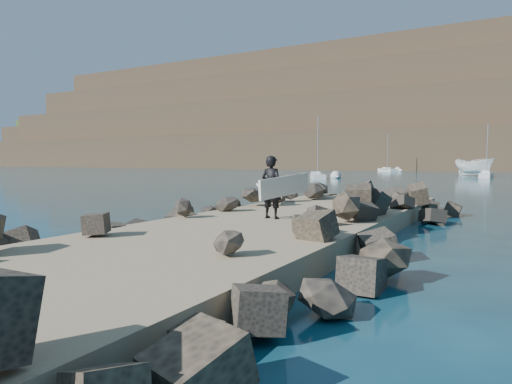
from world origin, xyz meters
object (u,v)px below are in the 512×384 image
Objects in this scene: sailboat_a at (317,176)px; surfboard_resting at (268,193)px; boat_imported at (474,167)px; surfer_with_board at (273,187)px.

surfboard_resting is at bearing -70.61° from sailboat_a.
boat_imported is at bearing 53.68° from sailboat_a.
surfboard_resting is 60.42m from boat_imported.
sailboat_a reaches higher than surfer_with_board.
surfer_with_board is 0.30× the size of sailboat_a.
surfer_with_board is (-0.69, -64.43, 0.19)m from boat_imported.
surfer_with_board is at bearing -139.41° from boat_imported.
surfer_with_board is 44.94m from sailboat_a.
boat_imported is 64.44m from surfer_with_board.
sailboat_a reaches higher than boat_imported.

